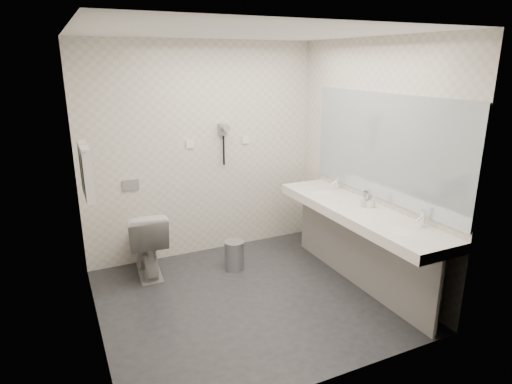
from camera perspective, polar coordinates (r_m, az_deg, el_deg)
floor at (r=4.48m, az=-0.94°, el=-13.72°), size 2.80×2.80×0.00m
ceiling at (r=3.87m, az=-1.13°, el=20.12°), size 2.80×2.80×0.00m
wall_back at (r=5.18m, az=-7.00°, el=5.25°), size 2.80×0.00×2.80m
wall_front at (r=2.91m, az=9.61°, el=-4.07°), size 2.80×0.00×2.80m
wall_left at (r=3.67m, az=-21.36°, el=-0.63°), size 0.00×2.60×2.60m
wall_right at (r=4.73m, az=14.66°, el=3.73°), size 0.00×2.60×2.60m
vanity_counter at (r=4.53m, az=13.16°, el=-2.65°), size 0.55×2.20×0.10m
vanity_panel at (r=4.70m, az=13.06°, el=-7.50°), size 0.03×2.15×0.75m
vanity_post_near at (r=4.06m, az=22.66°, el=-12.55°), size 0.06×0.06×0.75m
vanity_post_far at (r=5.50m, az=6.64°, el=-3.52°), size 0.06×0.06×0.75m
mirror at (r=4.53m, az=16.30°, el=5.63°), size 0.02×2.20×1.05m
basin_near at (r=4.07m, az=18.84°, el=-4.89°), size 0.40×0.31×0.05m
basin_far at (r=5.02m, az=8.62°, el=-0.07°), size 0.40×0.31×0.05m
faucet_near at (r=4.17m, az=20.90°, el=-3.25°), size 0.04×0.04×0.15m
faucet_far at (r=5.10m, az=10.49°, el=1.17°), size 0.04×0.04×0.15m
soap_bottle_a at (r=4.55m, az=13.84°, el=-1.25°), size 0.07×0.07×0.10m
soap_bottle_c at (r=4.55m, az=15.04°, el=-1.23°), size 0.05×0.05×0.12m
glass_left at (r=4.77m, az=14.13°, el=-0.48°), size 0.05×0.05×0.10m
toilet at (r=4.96m, az=-14.07°, el=-6.31°), size 0.47×0.76×0.74m
flush_plate at (r=5.04m, az=-16.02°, el=0.88°), size 0.18×0.02×0.12m
pedal_bin at (r=5.00m, az=-2.85°, el=-8.27°), size 0.26×0.26×0.31m
bin_lid at (r=4.94m, az=-2.88°, el=-6.55°), size 0.22×0.22×0.02m
towel_rail at (r=4.14m, az=-21.75°, el=5.51°), size 0.02×0.62×0.02m
towel_near at (r=4.05m, az=-21.12°, el=2.14°), size 0.07×0.24×0.48m
towel_far at (r=4.32m, az=-21.45°, el=2.98°), size 0.07×0.24×0.48m
dryer_cradle at (r=5.19m, az=-4.35°, el=8.16°), size 0.10×0.04×0.14m
dryer_barrel at (r=5.12m, az=-4.07°, el=8.39°), size 0.08×0.14×0.08m
dryer_cord at (r=5.22m, az=-4.23°, el=5.42°), size 0.02×0.02×0.35m
switch_plate_a at (r=5.10m, az=-8.60°, el=6.16°), size 0.09×0.02×0.09m
switch_plate_b at (r=5.34m, az=-1.36°, el=6.82°), size 0.09×0.02×0.09m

